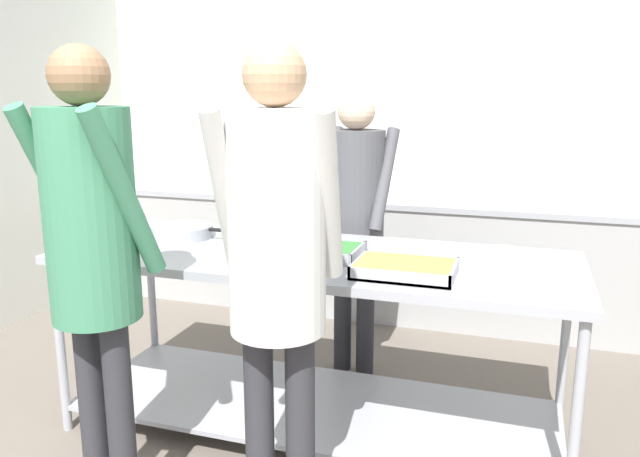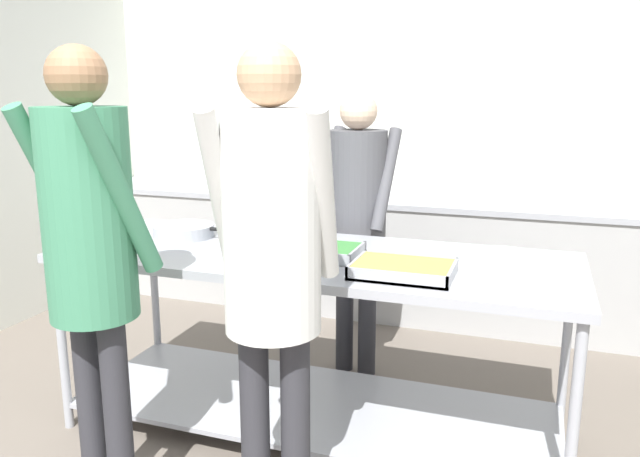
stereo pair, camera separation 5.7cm
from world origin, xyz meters
The scene contains 11 objects.
wall_rear centered at (0.00, 3.79, 1.32)m, with size 4.93×0.06×2.65m.
back_counter centered at (0.00, 3.42, 0.44)m, with size 4.77×0.65×0.88m.
serving_counter centered at (0.11, 1.63, 0.61)m, with size 2.42×0.89×0.90m.
sauce_pan centered at (-0.65, 1.73, 0.94)m, with size 0.46×0.32×0.06m.
broccoli_bowl centered at (-0.27, 1.83, 0.94)m, with size 0.24×0.24×0.11m.
serving_tray_roast centered at (0.11, 1.59, 0.93)m, with size 0.45×0.27×0.05m.
serving_tray_vegetables centered at (0.58, 1.42, 0.93)m, with size 0.41×0.30×0.05m.
plate_stack centered at (0.96, 1.70, 0.93)m, with size 0.27×0.27×0.06m.
guest_serving_left centered at (0.24, 0.86, 1.13)m, with size 0.48×0.41×1.80m.
guest_serving_right centered at (-0.44, 0.76, 1.13)m, with size 0.46×0.40×1.81m.
cook_behind_counter centered at (0.12, 2.32, 1.02)m, with size 0.46×0.38×1.65m.
Camera 1 is at (1.02, -1.05, 1.65)m, focal length 35.00 mm.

